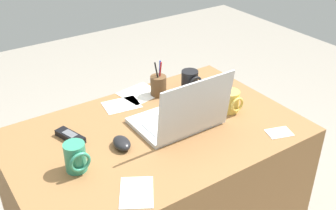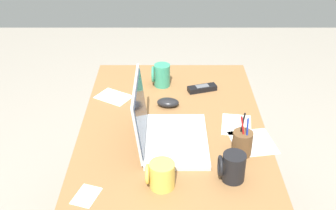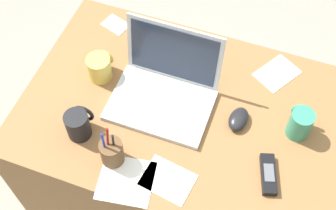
# 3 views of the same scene
# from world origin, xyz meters

# --- Properties ---
(desk) EXTENTS (1.16, 0.75, 0.71)m
(desk) POSITION_xyz_m (0.00, 0.00, 0.35)
(desk) COLOR olive
(desk) RESTS_ON ground
(laptop) EXTENTS (0.34, 0.27, 0.25)m
(laptop) POSITION_xyz_m (-0.10, 0.03, 0.76)
(laptop) COLOR silver
(laptop) RESTS_ON desk
(computer_mouse) EXTENTS (0.07, 0.10, 0.04)m
(computer_mouse) POSITION_xyz_m (0.16, 0.02, 0.73)
(computer_mouse) COLOR black
(computer_mouse) RESTS_ON desk
(coffee_mug_white) EXTENTS (0.08, 0.09, 0.10)m
(coffee_mug_white) POSITION_xyz_m (-0.32, -0.20, 0.76)
(coffee_mug_white) COLOR black
(coffee_mug_white) RESTS_ON desk
(coffee_mug_tall) EXTENTS (0.09, 0.10, 0.09)m
(coffee_mug_tall) POSITION_xyz_m (-0.35, 0.04, 0.75)
(coffee_mug_tall) COLOR #E0BC4C
(coffee_mug_tall) RESTS_ON desk
(coffee_mug_spare) EXTENTS (0.08, 0.09, 0.11)m
(coffee_mug_spare) POSITION_xyz_m (0.36, 0.05, 0.76)
(coffee_mug_spare) COLOR #338C6B
(coffee_mug_spare) RESTS_ON desk
(cordless_phone) EXTENTS (0.08, 0.14, 0.03)m
(cordless_phone) POSITION_xyz_m (0.30, -0.14, 0.72)
(cordless_phone) COLOR black
(cordless_phone) RESTS_ON desk
(pen_holder) EXTENTS (0.07, 0.07, 0.17)m
(pen_holder) POSITION_xyz_m (-0.18, -0.25, 0.76)
(pen_holder) COLOR brown
(pen_holder) RESTS_ON desk
(paper_note_near_laptop) EXTENTS (0.12, 0.10, 0.00)m
(paper_note_near_laptop) POSITION_xyz_m (-0.40, 0.29, 0.71)
(paper_note_near_laptop) COLOR white
(paper_note_near_laptop) RESTS_ON desk
(paper_note_left) EXTENTS (0.19, 0.18, 0.00)m
(paper_note_left) POSITION_xyz_m (-0.11, -0.31, 0.71)
(paper_note_left) COLOR white
(paper_note_left) RESTS_ON desk
(paper_note_right) EXTENTS (0.17, 0.14, 0.00)m
(paper_note_right) POSITION_xyz_m (0.01, -0.26, 0.71)
(paper_note_right) COLOR white
(paper_note_right) RESTS_ON desk
(paper_note_front) EXTENTS (0.17, 0.18, 0.00)m
(paper_note_front) POSITION_xyz_m (0.24, 0.27, 0.71)
(paper_note_front) COLOR white
(paper_note_front) RESTS_ON desk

